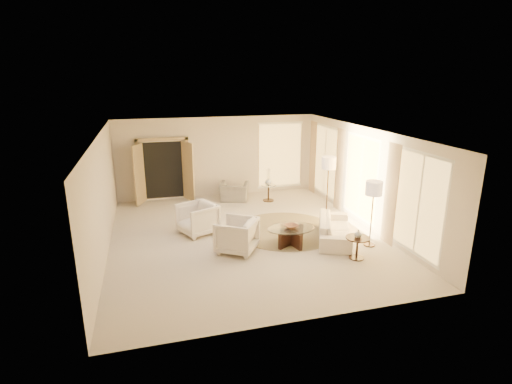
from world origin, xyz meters
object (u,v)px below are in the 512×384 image
object	(u,v)px
armchair_left	(197,217)
end_vase	(358,234)
sofa	(335,228)
coffee_table	(291,234)
end_table	(357,244)
bowl	(291,226)
accent_chair	(234,189)
side_vase	(268,181)
armchair_right	(237,234)
floor_lamp_far	(374,191)
floor_lamp_near	(329,165)
side_table	(268,191)

from	to	relation	value
armchair_left	end_vase	distance (m)	4.27
sofa	coffee_table	world-z (taller)	sofa
end_table	bowl	distance (m)	1.69
sofa	accent_chair	bearing A→B (deg)	48.70
end_table	end_vase	bearing A→B (deg)	0.00
bowl	side_vase	bearing A→B (deg)	81.79
coffee_table	end_table	bearing A→B (deg)	-43.65
end_table	side_vase	distance (m)	4.92
sofa	armchair_right	bearing A→B (deg)	115.51
armchair_left	floor_lamp_far	bearing A→B (deg)	40.58
side_vase	armchair_right	bearing A→B (deg)	-117.78
armchair_left	accent_chair	world-z (taller)	armchair_left
coffee_table	floor_lamp_near	bearing A→B (deg)	46.01
accent_chair	armchair_left	bearing A→B (deg)	78.25
armchair_left	coffee_table	size ratio (longest dim) A/B	0.57
armchair_left	side_table	xyz separation A→B (m)	(2.73, 2.30, -0.12)
side_vase	armchair_left	bearing A→B (deg)	-139.84
armchair_right	side_vase	world-z (taller)	armchair_right
side_table	floor_lamp_far	xyz separation A→B (m)	(1.38, -4.27, 1.09)
floor_lamp_far	side_vase	distance (m)	4.55
end_vase	side_vase	bearing A→B (deg)	98.07
bowl	armchair_left	bearing A→B (deg)	147.67
coffee_table	side_table	bearing A→B (deg)	81.79
floor_lamp_far	end_vase	xyz separation A→B (m)	(-0.69, -0.59, -0.81)
armchair_left	floor_lamp_far	size ratio (longest dim) A/B	0.55
coffee_table	side_table	distance (m)	3.73
end_vase	sofa	bearing A→B (deg)	89.58
side_table	bowl	size ratio (longest dim) A/B	1.70
accent_chair	side_table	xyz separation A→B (m)	(1.12, -0.36, -0.07)
sofa	bowl	bearing A→B (deg)	115.93
armchair_left	end_vase	world-z (taller)	armchair_left
floor_lamp_near	side_vase	world-z (taller)	floor_lamp_near
armchair_left	armchair_right	distance (m)	1.61
armchair_right	coffee_table	world-z (taller)	armchair_right
accent_chair	end_vase	bearing A→B (deg)	128.44
side_table	floor_lamp_far	world-z (taller)	floor_lamp_far
armchair_right	armchair_left	bearing A→B (deg)	-117.37
accent_chair	bowl	distance (m)	4.10
accent_chair	end_vase	size ratio (longest dim) A/B	5.03
coffee_table	end_table	xyz separation A→B (m)	(1.22, -1.17, 0.08)
floor_lamp_near	floor_lamp_far	distance (m)	2.56
end_table	accent_chair	bearing A→B (deg)	109.12
floor_lamp_near	end_vase	distance (m)	3.35
end_table	side_vase	bearing A→B (deg)	98.07
armchair_left	side_table	bearing A→B (deg)	106.34
coffee_table	floor_lamp_near	world-z (taller)	floor_lamp_near
accent_chair	end_vase	distance (m)	5.53
armchair_right	end_table	world-z (taller)	armchair_right
armchair_left	floor_lamp_near	world-z (taller)	floor_lamp_near
side_table	bowl	xyz separation A→B (m)	(-0.53, -3.70, 0.15)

